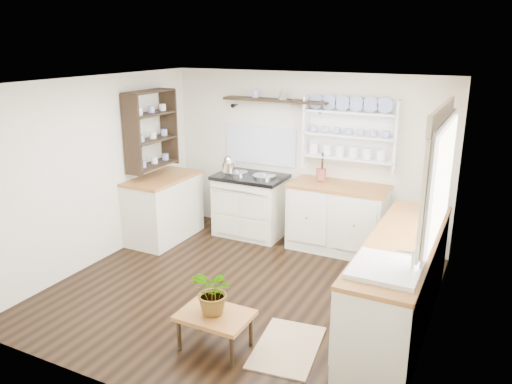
# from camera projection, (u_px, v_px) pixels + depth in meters

# --- Properties ---
(floor) EXTENTS (4.00, 3.80, 0.01)m
(floor) POSITION_uv_depth(u_px,v_px,m) (241.00, 290.00, 5.61)
(floor) COLOR black
(floor) RESTS_ON ground
(wall_back) EXTENTS (4.00, 0.02, 2.30)m
(wall_back) POSITION_uv_depth(u_px,v_px,m) (305.00, 157.00, 6.90)
(wall_back) COLOR silver
(wall_back) RESTS_ON ground
(wall_right) EXTENTS (0.02, 3.80, 2.30)m
(wall_right) POSITION_uv_depth(u_px,v_px,m) (438.00, 222.00, 4.42)
(wall_right) COLOR silver
(wall_right) RESTS_ON ground
(wall_left) EXTENTS (0.02, 3.80, 2.30)m
(wall_left) POSITION_uv_depth(u_px,v_px,m) (97.00, 171.00, 6.13)
(wall_left) COLOR silver
(wall_left) RESTS_ON ground
(ceiling) EXTENTS (4.00, 3.80, 0.01)m
(ceiling) POSITION_uv_depth(u_px,v_px,m) (239.00, 82.00, 4.94)
(ceiling) COLOR white
(ceiling) RESTS_ON wall_back
(window) EXTENTS (0.08, 1.55, 1.22)m
(window) POSITION_uv_depth(u_px,v_px,m) (439.00, 173.00, 4.45)
(window) COLOR white
(window) RESTS_ON wall_right
(aga_cooker) EXTENTS (0.98, 0.69, 0.91)m
(aga_cooker) POSITION_uv_depth(u_px,v_px,m) (250.00, 205.00, 7.12)
(aga_cooker) COLOR silver
(aga_cooker) RESTS_ON floor
(back_cabinets) EXTENTS (1.27, 0.63, 0.90)m
(back_cabinets) POSITION_uv_depth(u_px,v_px,m) (338.00, 217.00, 6.59)
(back_cabinets) COLOR silver
(back_cabinets) RESTS_ON floor
(right_cabinets) EXTENTS (0.62, 2.43, 0.90)m
(right_cabinets) POSITION_uv_depth(u_px,v_px,m) (399.00, 281.00, 4.84)
(right_cabinets) COLOR silver
(right_cabinets) RESTS_ON floor
(belfast_sink) EXTENTS (0.55, 0.60, 0.45)m
(belfast_sink) POSITION_uv_depth(u_px,v_px,m) (385.00, 281.00, 4.10)
(belfast_sink) COLOR white
(belfast_sink) RESTS_ON right_cabinets
(left_cabinets) EXTENTS (0.62, 1.13, 0.90)m
(left_cabinets) POSITION_uv_depth(u_px,v_px,m) (164.00, 207.00, 6.98)
(left_cabinets) COLOR silver
(left_cabinets) RESTS_ON floor
(plate_rack) EXTENTS (1.20, 0.22, 0.90)m
(plate_rack) POSITION_uv_depth(u_px,v_px,m) (352.00, 132.00, 6.48)
(plate_rack) COLOR white
(plate_rack) RESTS_ON wall_back
(high_shelf) EXTENTS (1.50, 0.29, 0.16)m
(high_shelf) POSITION_uv_depth(u_px,v_px,m) (276.00, 101.00, 6.75)
(high_shelf) COLOR black
(high_shelf) RESTS_ON wall_back
(left_shelving) EXTENTS (0.28, 0.80, 1.05)m
(left_shelving) POSITION_uv_depth(u_px,v_px,m) (151.00, 129.00, 6.72)
(left_shelving) COLOR black
(left_shelving) RESTS_ON wall_left
(kettle) EXTENTS (0.18, 0.18, 0.22)m
(kettle) POSITION_uv_depth(u_px,v_px,m) (228.00, 164.00, 6.96)
(kettle) COLOR silver
(kettle) RESTS_ON aga_cooker
(utensil_crock) EXTENTS (0.13, 0.13, 0.15)m
(utensil_crock) POSITION_uv_depth(u_px,v_px,m) (321.00, 174.00, 6.63)
(utensil_crock) COLOR brown
(utensil_crock) RESTS_ON back_cabinets
(center_table) EXTENTS (0.65, 0.46, 0.35)m
(center_table) POSITION_uv_depth(u_px,v_px,m) (215.00, 318.00, 4.49)
(center_table) COLOR brown
(center_table) RESTS_ON floor
(potted_plant) EXTENTS (0.47, 0.44, 0.44)m
(potted_plant) POSITION_uv_depth(u_px,v_px,m) (214.00, 292.00, 4.41)
(potted_plant) COLOR #3F7233
(potted_plant) RESTS_ON center_table
(floor_rug) EXTENTS (0.65, 0.91, 0.02)m
(floor_rug) POSITION_uv_depth(u_px,v_px,m) (287.00, 347.00, 4.56)
(floor_rug) COLOR #977B57
(floor_rug) RESTS_ON floor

